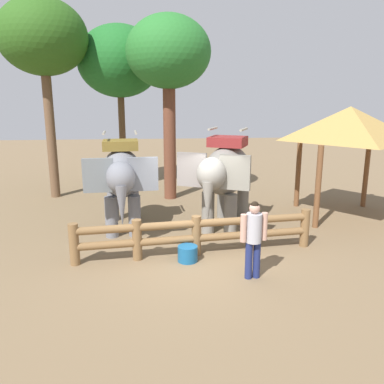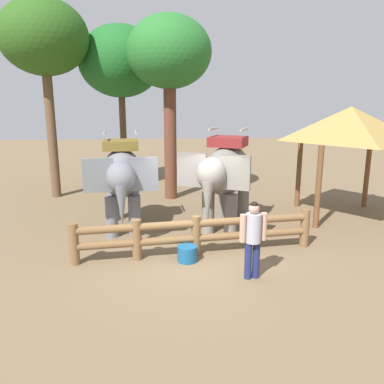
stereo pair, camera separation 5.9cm
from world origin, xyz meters
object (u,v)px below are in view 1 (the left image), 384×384
at_px(elephant_center, 225,173).
at_px(feed_bucket, 188,254).
at_px(thatched_shelter, 349,125).
at_px(tree_far_right, 119,62).
at_px(tree_far_left, 169,55).
at_px(log_fence, 196,233).
at_px(elephant_near_left, 122,176).
at_px(tourist_woman_in_black, 254,234).
at_px(tree_back_center, 43,39).

relative_size(elephant_center, feed_bucket, 7.38).
height_order(thatched_shelter, tree_far_right, tree_far_right).
bearing_deg(tree_far_left, tree_far_right, 131.28).
distance_m(log_fence, tree_far_left, 7.80).
distance_m(elephant_near_left, thatched_shelter, 7.57).
bearing_deg(tree_far_left, elephant_near_left, -112.75).
height_order(log_fence, tree_far_left, tree_far_left).
height_order(tourist_woman_in_black, tree_far_right, tree_far_right).
bearing_deg(tourist_woman_in_black, tree_far_right, 110.13).
distance_m(tourist_woman_in_black, feed_bucket, 1.94).
height_order(elephant_near_left, tree_far_right, tree_far_right).
distance_m(elephant_center, thatched_shelter, 4.56).
distance_m(log_fence, tree_back_center, 10.10).
bearing_deg(log_fence, tourist_woman_in_black, -52.26).
bearing_deg(tree_back_center, feed_bucket, -55.38).
bearing_deg(elephant_near_left, log_fence, -47.32).
bearing_deg(feed_bucket, tree_back_center, 124.62).
distance_m(elephant_center, tourist_woman_in_black, 3.61).
bearing_deg(elephant_near_left, tree_back_center, 124.79).
bearing_deg(thatched_shelter, elephant_near_left, -174.13).
xyz_separation_m(elephant_center, tree_far_left, (-1.53, 3.93, 3.79)).
xyz_separation_m(tourist_woman_in_black, tree_back_center, (-6.28, 8.15, 5.11)).
bearing_deg(feed_bucket, tree_far_left, 91.56).
bearing_deg(thatched_shelter, log_fence, -151.07).
relative_size(thatched_shelter, feed_bucket, 7.53).
relative_size(elephant_near_left, tourist_woman_in_black, 1.95).
relative_size(elephant_near_left, tree_back_center, 0.46).
distance_m(tourist_woman_in_black, tree_back_center, 11.49).
xyz_separation_m(elephant_center, thatched_shelter, (4.26, 0.88, 1.37)).
relative_size(log_fence, tree_far_left, 0.89).
xyz_separation_m(thatched_shelter, feed_bucket, (-5.62, -3.36, -2.91)).
bearing_deg(tree_back_center, tree_far_right, 31.17).
relative_size(tree_far_left, feed_bucket, 14.14).
relative_size(tree_back_center, feed_bucket, 15.41).
relative_size(tourist_woman_in_black, tree_back_center, 0.23).
relative_size(log_fence, thatched_shelter, 1.68).
distance_m(log_fence, feed_bucket, 0.62).
height_order(elephant_near_left, tree_back_center, tree_back_center).
bearing_deg(elephant_near_left, tree_far_right, 93.97).
height_order(log_fence, feed_bucket, log_fence).
bearing_deg(log_fence, tree_far_right, 106.44).
distance_m(thatched_shelter, tree_far_left, 6.99).
xyz_separation_m(elephant_near_left, elephant_center, (3.13, -0.12, 0.05)).
bearing_deg(feed_bucket, tourist_woman_in_black, -37.50).
bearing_deg(tree_back_center, elephant_center, -36.39).
bearing_deg(elephant_center, tree_back_center, 143.61).
xyz_separation_m(log_fence, tree_back_center, (-5.15, 6.69, 5.55)).
height_order(log_fence, tree_back_center, tree_back_center).
height_order(elephant_center, tree_back_center, tree_back_center).
height_order(tourist_woman_in_black, tree_far_left, tree_far_left).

